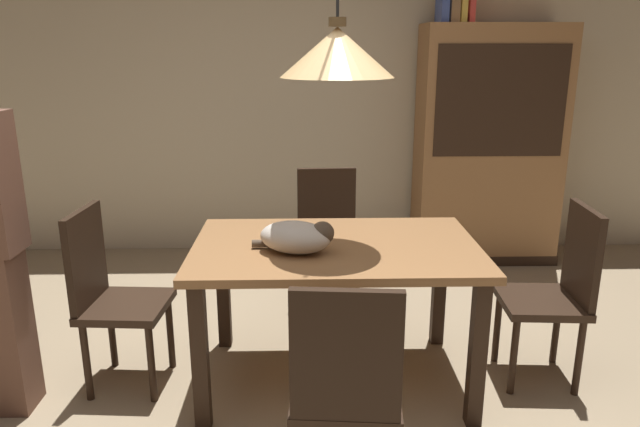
% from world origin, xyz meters
% --- Properties ---
extents(back_wall, '(6.40, 0.10, 2.90)m').
position_xyz_m(back_wall, '(0.00, 2.65, 1.45)').
color(back_wall, beige).
rests_on(back_wall, ground).
extents(dining_table, '(1.40, 0.90, 0.75)m').
position_xyz_m(dining_table, '(0.12, 0.49, 0.65)').
color(dining_table, olive).
rests_on(dining_table, ground).
extents(chair_right_side, '(0.42, 0.42, 0.93)m').
position_xyz_m(chair_right_side, '(1.25, 0.49, 0.51)').
color(chair_right_side, black).
rests_on(chair_right_side, ground).
extents(chair_left_side, '(0.43, 0.43, 0.93)m').
position_xyz_m(chair_left_side, '(-1.01, 0.50, 0.51)').
color(chair_left_side, black).
rests_on(chair_left_side, ground).
extents(chair_near_front, '(0.43, 0.43, 0.93)m').
position_xyz_m(chair_near_front, '(0.11, -0.39, 0.51)').
color(chair_near_front, black).
rests_on(chair_near_front, ground).
extents(chair_far_back, '(0.42, 0.42, 0.93)m').
position_xyz_m(chair_far_back, '(0.12, 1.37, 0.51)').
color(chair_far_back, black).
rests_on(chair_far_back, ground).
extents(cat_sleeping, '(0.40, 0.31, 0.16)m').
position_xyz_m(cat_sleeping, '(-0.07, 0.38, 0.83)').
color(cat_sleeping, beige).
rests_on(cat_sleeping, dining_table).
extents(pendant_lamp, '(0.52, 0.52, 1.30)m').
position_xyz_m(pendant_lamp, '(0.12, 0.49, 1.66)').
color(pendant_lamp, '#E5B775').
extents(hutch_bookcase, '(1.12, 0.45, 1.85)m').
position_xyz_m(hutch_bookcase, '(1.41, 2.32, 0.89)').
color(hutch_bookcase, olive).
rests_on(hutch_bookcase, ground).
extents(book_blue_wide, '(0.06, 0.24, 0.24)m').
position_xyz_m(book_blue_wide, '(0.99, 2.32, 1.97)').
color(book_blue_wide, '#384C93').
rests_on(book_blue_wide, hutch_bookcase).
extents(book_brown_thick, '(0.06, 0.24, 0.22)m').
position_xyz_m(book_brown_thick, '(1.07, 2.32, 1.96)').
color(book_brown_thick, brown).
rests_on(book_brown_thick, hutch_bookcase).
extents(book_yellow_short, '(0.04, 0.20, 0.18)m').
position_xyz_m(book_yellow_short, '(1.14, 2.32, 1.94)').
color(book_yellow_short, gold).
rests_on(book_yellow_short, hutch_bookcase).
extents(book_red_tall, '(0.04, 0.22, 0.28)m').
position_xyz_m(book_red_tall, '(1.19, 2.32, 1.99)').
color(book_red_tall, '#B73833').
rests_on(book_red_tall, hutch_bookcase).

